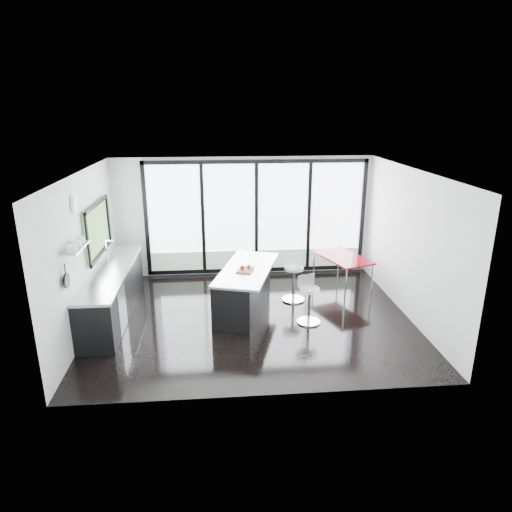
{
  "coord_description": "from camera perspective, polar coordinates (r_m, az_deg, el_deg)",
  "views": [
    {
      "loc": [
        -0.63,
        -7.96,
        3.87
      ],
      "look_at": [
        0.1,
        0.3,
        1.15
      ],
      "focal_mm": 32.0,
      "sensor_mm": 36.0,
      "label": 1
    }
  ],
  "objects": [
    {
      "name": "ceiling",
      "position": [
        8.06,
        -0.53,
        10.52
      ],
      "size": [
        6.0,
        5.0,
        0.0
      ],
      "primitive_type": "cube",
      "color": "white",
      "rests_on": "wall_back"
    },
    {
      "name": "wall_back",
      "position": [
        10.78,
        -0.11,
        4.22
      ],
      "size": [
        6.0,
        0.09,
        2.8
      ],
      "color": "silver",
      "rests_on": "ground"
    },
    {
      "name": "wall_left",
      "position": [
        8.87,
        -20.2,
        1.92
      ],
      "size": [
        0.26,
        5.0,
        2.8
      ],
      "color": "silver",
      "rests_on": "ground"
    },
    {
      "name": "counter_cabinets",
      "position": [
        9.26,
        -17.47,
        -4.32
      ],
      "size": [
        0.69,
        3.24,
        1.36
      ],
      "color": "black",
      "rests_on": "floor"
    },
    {
      "name": "bar_stool_far",
      "position": [
        9.52,
        4.73,
        -3.46
      ],
      "size": [
        0.49,
        0.49,
        0.75
      ],
      "primitive_type": "cylinder",
      "rotation": [
        0.0,
        0.0,
        0.04
      ],
      "color": "silver",
      "rests_on": "floor"
    },
    {
      "name": "bar_stool_near",
      "position": [
        8.6,
        6.65,
        -6.16
      ],
      "size": [
        0.55,
        0.55,
        0.7
      ],
      "primitive_type": "cylinder",
      "rotation": [
        0.0,
        0.0,
        0.3
      ],
      "color": "silver",
      "rests_on": "floor"
    },
    {
      "name": "wall_right",
      "position": [
        9.09,
        18.7,
        1.41
      ],
      "size": [
        0.0,
        5.0,
        2.8
      ],
      "primitive_type": "cube",
      "color": "silver",
      "rests_on": "ground"
    },
    {
      "name": "floor",
      "position": [
        8.88,
        -0.48,
        -7.69
      ],
      "size": [
        6.0,
        5.0,
        0.0
      ],
      "primitive_type": "cube",
      "color": "black",
      "rests_on": "ground"
    },
    {
      "name": "red_table",
      "position": [
        10.34,
        10.68,
        -1.98
      ],
      "size": [
        1.19,
        1.55,
        0.73
      ],
      "primitive_type": "cube",
      "rotation": [
        0.0,
        0.0,
        0.34
      ],
      "color": "maroon",
      "rests_on": "floor"
    },
    {
      "name": "wall_front",
      "position": [
        6.03,
        1.42,
        -6.05
      ],
      "size": [
        6.0,
        0.0,
        2.8
      ],
      "primitive_type": "cube",
      "color": "silver",
      "rests_on": "ground"
    },
    {
      "name": "island",
      "position": [
        9.07,
        -1.55,
        -4.04
      ],
      "size": [
        1.48,
        2.32,
        1.14
      ],
      "color": "black",
      "rests_on": "floor"
    }
  ]
}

